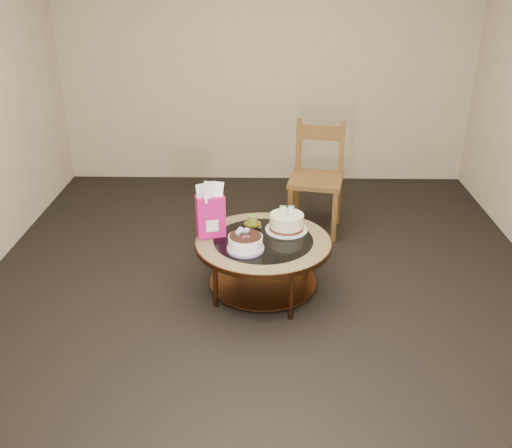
{
  "coord_description": "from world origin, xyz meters",
  "views": [
    {
      "loc": [
        0.02,
        -3.76,
        2.37
      ],
      "look_at": [
        -0.06,
        0.02,
        0.58
      ],
      "focal_mm": 40.0,
      "sensor_mm": 36.0,
      "label": 1
    }
  ],
  "objects_px": {
    "decorated_cake": "(245,243)",
    "gift_bag": "(210,210)",
    "coffee_table": "(263,249)",
    "dining_chair": "(317,177)",
    "cream_cake": "(287,223)"
  },
  "relations": [
    {
      "from": "cream_cake",
      "to": "dining_chair",
      "type": "height_order",
      "value": "dining_chair"
    },
    {
      "from": "decorated_cake",
      "to": "cream_cake",
      "type": "distance_m",
      "value": 0.44
    },
    {
      "from": "coffee_table",
      "to": "cream_cake",
      "type": "bearing_deg",
      "value": 43.02
    },
    {
      "from": "decorated_cake",
      "to": "cream_cake",
      "type": "relative_size",
      "value": 0.83
    },
    {
      "from": "coffee_table",
      "to": "cream_cake",
      "type": "height_order",
      "value": "cream_cake"
    },
    {
      "from": "cream_cake",
      "to": "gift_bag",
      "type": "relative_size",
      "value": 0.78
    },
    {
      "from": "decorated_cake",
      "to": "gift_bag",
      "type": "height_order",
      "value": "gift_bag"
    },
    {
      "from": "dining_chair",
      "to": "gift_bag",
      "type": "bearing_deg",
      "value": -117.38
    },
    {
      "from": "gift_bag",
      "to": "dining_chair",
      "type": "bearing_deg",
      "value": 35.55
    },
    {
      "from": "coffee_table",
      "to": "decorated_cake",
      "type": "xyz_separation_m",
      "value": [
        -0.13,
        -0.16,
        0.13
      ]
    },
    {
      "from": "cream_cake",
      "to": "decorated_cake",
      "type": "bearing_deg",
      "value": -135.25
    },
    {
      "from": "dining_chair",
      "to": "coffee_table",
      "type": "bearing_deg",
      "value": -101.37
    },
    {
      "from": "coffee_table",
      "to": "dining_chair",
      "type": "xyz_separation_m",
      "value": [
        0.48,
        1.16,
        0.14
      ]
    },
    {
      "from": "coffee_table",
      "to": "decorated_cake",
      "type": "height_order",
      "value": "decorated_cake"
    },
    {
      "from": "decorated_cake",
      "to": "dining_chair",
      "type": "xyz_separation_m",
      "value": [
        0.61,
        1.32,
        0.01
      ]
    }
  ]
}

